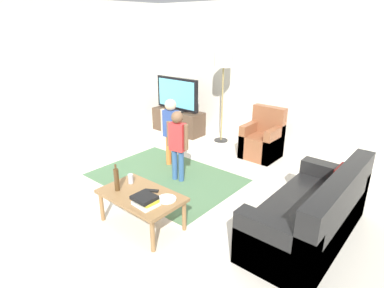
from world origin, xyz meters
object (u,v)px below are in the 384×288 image
Objects in this scene: floor_lamp at (223,64)px; armchair at (263,141)px; bottle at (117,179)px; couch at (315,217)px; plate at (167,199)px; book_stack at (146,201)px; soda_can at (131,179)px; tv at (177,95)px; child_center at (178,140)px; tv_stand at (178,121)px; coffee_table at (141,198)px; child_near_tv at (171,127)px; tv_remote at (151,191)px.

armchair is at bearing -10.31° from floor_lamp.
bottle is at bearing -77.18° from floor_lamp.
couch is 8.18× the size of plate.
book_stack is 2.22× the size of soda_can.
tv reaches higher than child_center.
floor_lamp is at bearing 114.22° from plate.
tv_stand is 3.77m from book_stack.
armchair is at bearing 88.86° from coffee_table.
tv is at bearing 132.78° from child_center.
child_near_tv is 0.58m from child_center.
bottle is 0.43m from tv_remote.
child_center is at bearing 98.66° from bottle.
tv_remote is at bearing -52.67° from tv_stand.
tv_stand is 5.45× the size of plate.
tv_stand reaches higher than coffee_table.
tv_stand is 1.09× the size of tv.
floor_lamp is 1.55× the size of child_near_tv.
book_stack is 0.25m from plate.
tv reaches higher than tv_remote.
soda_can is at bearing -154.28° from couch.
armchair reaches higher than couch.
armchair is at bearing -0.50° from tv.
child_center is 3.27× the size of bottle.
tv_remote is at bearing -90.13° from armchair.
tv_remote is at bearing -63.04° from child_center.
tv reaches higher than plate.
couch is (3.71, -1.81, -0.56)m from tv.
plate is (0.26, -2.73, 0.13)m from armchair.
coffee_table is 0.14m from tv_remote.
child_center is (0.46, -0.34, -0.03)m from child_near_tv.
floor_lamp is (-1.05, 0.19, 1.25)m from armchair.
plate is (1.26, -1.39, -0.26)m from child_near_tv.
armchair is 0.51× the size of floor_lamp.
couch reaches higher than book_stack.
couch is 2.40m from armchair.
floor_lamp is 1.78× the size of coffee_table.
soda_can is (-0.02, 0.22, -0.08)m from bottle.
tv_stand is at bearing 96.84° from tv_remote.
tv is 3.77m from book_stack.
book_stack is at bearing -61.30° from child_center.
tv is 1.76m from child_near_tv.
tv_stand is 0.67× the size of couch.
floor_lamp is (1.05, 0.15, 1.30)m from tv_stand.
child_near_tv is 2.01m from book_stack.
coffee_table is at bearing -162.66° from plate.
tv_stand is 1.20× the size of coffee_table.
tv_remote is (2.10, -2.75, 0.19)m from tv_stand.
child_near_tv reaches higher than couch.
soda_can is 0.62m from plate.
bottle is at bearing -59.41° from tv_stand.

